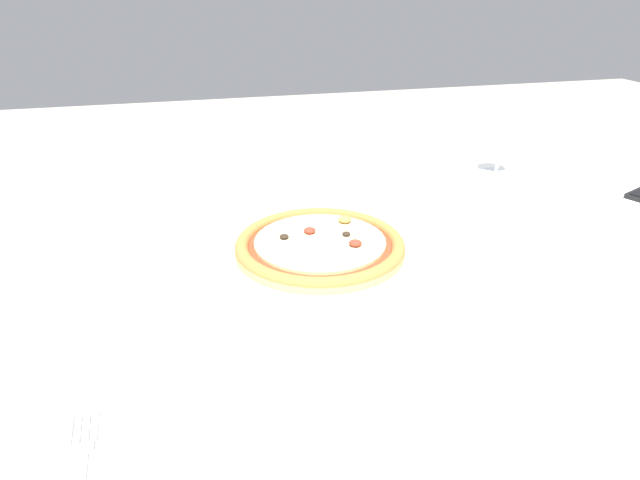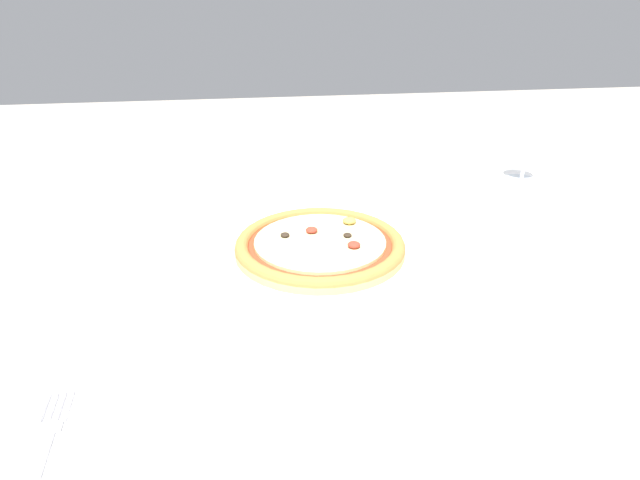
# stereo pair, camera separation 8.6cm
# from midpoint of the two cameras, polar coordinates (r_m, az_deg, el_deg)

# --- Properties ---
(dining_table) EXTENTS (1.41, 1.19, 0.72)m
(dining_table) POSITION_cam_midpoint_polar(r_m,az_deg,el_deg) (0.95, 10.95, -4.38)
(dining_table) COLOR #997047
(dining_table) RESTS_ON ground_plane
(pizza_plate) EXTENTS (0.32, 0.32, 0.04)m
(pizza_plate) POSITION_cam_midpoint_polar(r_m,az_deg,el_deg) (0.86, -2.84, -0.86)
(pizza_plate) COLOR white
(pizza_plate) RESTS_ON dining_table
(fork) EXTENTS (0.03, 0.17, 0.00)m
(fork) POSITION_cam_midpoint_polar(r_m,az_deg,el_deg) (0.59, -28.52, -21.14)
(fork) COLOR silver
(fork) RESTS_ON dining_table
(wine_glass_far_left) EXTENTS (0.07, 0.07, 0.13)m
(wine_glass_far_left) POSITION_cam_midpoint_polar(r_m,az_deg,el_deg) (1.27, 16.98, 10.71)
(wine_glass_far_left) COLOR silver
(wine_glass_far_left) RESTS_ON dining_table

